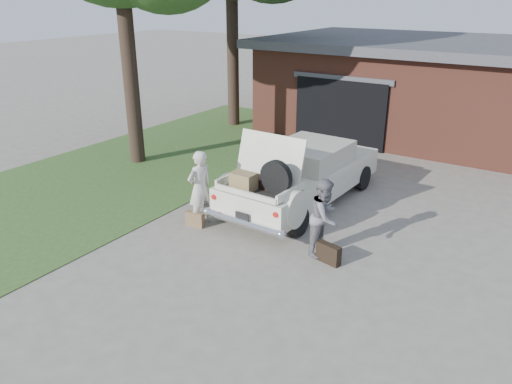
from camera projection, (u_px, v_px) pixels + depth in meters
The scene contains 8 objects.
ground at pixel (240, 252), 10.04m from camera, with size 90.00×90.00×0.00m, color gray.
grass_strip at pixel (148, 163), 15.16m from camera, with size 6.00×16.00×0.02m, color #2D4C1E.
house at pixel (446, 88), 17.81m from camera, with size 12.80×7.80×3.30m.
sedan at pixel (302, 174), 12.13m from camera, with size 2.12×5.05×2.04m.
woman_left at pixel (200, 188), 10.96m from camera, with size 0.62×0.41×1.71m, color beige.
woman_right at pixel (325, 217), 9.74m from camera, with size 0.76×0.59×1.57m, color slate.
suitcase_left at pixel (195, 219), 11.08m from camera, with size 0.43×0.14×0.34m, color olive.
suitcase_right at pixel (329, 253), 9.58m from camera, with size 0.50×0.16×0.39m, color black.
Camera 1 is at (5.13, -7.22, 4.88)m, focal length 35.00 mm.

